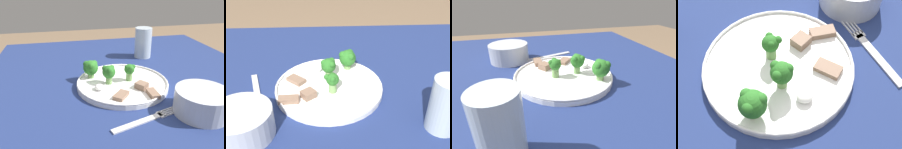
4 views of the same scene
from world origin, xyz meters
TOP-DOWN VIEW (x-y plane):
  - table at (0.00, 0.00)m, footprint 1.07×0.95m
  - dinner_plate at (0.01, -0.04)m, footprint 0.28×0.28m
  - fork at (0.19, -0.02)m, footprint 0.07×0.19m
  - broccoli_floret_near_rim_left at (0.01, -0.08)m, footprint 0.04×0.04m
  - broccoli_floret_center_left at (0.00, -0.01)m, footprint 0.03×0.03m
  - broccoli_floret_back_left at (-0.05, -0.12)m, footprint 0.05×0.05m
  - meat_slice_front_slice at (0.10, -0.06)m, footprint 0.05×0.05m
  - meat_slice_middle_slice at (0.11, 0.02)m, footprint 0.05×0.03m
  - meat_slice_rear_slice at (0.06, 0.01)m, footprint 0.04×0.04m
  - sauce_dollop at (0.04, -0.11)m, footprint 0.03×0.03m

SIDE VIEW (x-z plane):
  - table at x=0.00m, z-range 0.26..0.99m
  - fork at x=0.19m, z-range 0.73..0.73m
  - dinner_plate at x=0.01m, z-range 0.73..0.75m
  - meat_slice_front_slice at x=0.10m, z-range 0.74..0.75m
  - meat_slice_middle_slice at x=0.11m, z-range 0.74..0.75m
  - sauce_dollop at x=0.04m, z-range 0.74..0.76m
  - meat_slice_rear_slice at x=0.06m, z-range 0.74..0.76m
  - broccoli_floret_center_left at x=0.00m, z-range 0.75..0.80m
  - broccoli_floret_back_left at x=-0.05m, z-range 0.75..0.80m
  - broccoli_floret_near_rim_left at x=0.01m, z-range 0.75..0.81m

